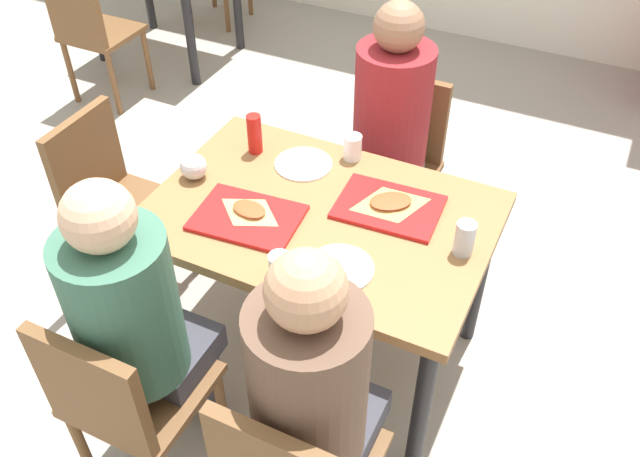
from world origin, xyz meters
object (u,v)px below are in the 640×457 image
at_px(person_in_brown_jacket, 314,387).
at_px(pizza_slice_b, 391,202).
at_px(condiment_bottle, 255,134).
at_px(main_table, 320,233).
at_px(soda_can, 465,238).
at_px(chair_left_end, 112,195).
at_px(paper_plate_near_edge, 340,268).
at_px(person_in_red, 136,315).
at_px(paper_plate_center, 303,164).
at_px(chair_near_left, 123,398).
at_px(chair_far_side, 396,155).
at_px(background_chair_near, 91,29).
at_px(tray_red_near, 248,218).
at_px(tray_red_far, 389,207).
at_px(plastic_cup_b, 280,268).
at_px(foil_bundle, 193,166).
at_px(person_far_side, 388,125).
at_px(plastic_cup_a, 353,147).
at_px(pizza_slice_a, 249,210).

xyz_separation_m(person_in_brown_jacket, pizza_slice_b, (-0.09, 0.78, 0.04)).
bearing_deg(person_in_brown_jacket, condiment_bottle, 128.01).
xyz_separation_m(main_table, soda_can, (0.51, 0.02, 0.16)).
bearing_deg(chair_left_end, paper_plate_near_edge, -10.98).
distance_m(person_in_red, paper_plate_center, 0.89).
bearing_deg(chair_near_left, chair_left_end, 130.71).
xyz_separation_m(chair_far_side, pizza_slice_b, (0.21, -0.66, 0.29)).
xyz_separation_m(person_in_red, background_chair_near, (-1.82, 1.88, -0.25)).
distance_m(tray_red_near, tray_red_far, 0.49).
bearing_deg(person_in_red, background_chair_near, 134.19).
xyz_separation_m(plastic_cup_b, foil_bundle, (-0.54, 0.33, 0.00)).
relative_size(main_table, person_in_brown_jacket, 0.95).
relative_size(person_far_side, paper_plate_near_edge, 5.72).
distance_m(chair_far_side, chair_left_end, 1.26).
xyz_separation_m(chair_left_end, tray_red_near, (0.77, -0.14, 0.27)).
bearing_deg(chair_far_side, paper_plate_near_edge, -80.03).
distance_m(tray_red_far, plastic_cup_b, 0.50).
distance_m(main_table, chair_near_left, 0.86).
bearing_deg(person_far_side, tray_red_far, -68.50).
xyz_separation_m(chair_far_side, person_in_brown_jacket, (0.30, -1.45, 0.25)).
height_order(person_in_red, pizza_slice_b, person_in_red).
bearing_deg(condiment_bottle, chair_near_left, -84.98).
height_order(chair_far_side, foil_bundle, foil_bundle).
height_order(tray_red_far, plastic_cup_a, plastic_cup_a).
xyz_separation_m(chair_near_left, background_chair_near, (-1.82, 2.02, 0.00)).
distance_m(paper_plate_center, pizza_slice_a, 0.35).
xyz_separation_m(pizza_slice_a, background_chair_near, (-1.91, 1.35, -0.29)).
bearing_deg(paper_plate_center, chair_near_left, -96.69).
xyz_separation_m(chair_near_left, chair_left_end, (-0.68, 0.79, 0.00)).
xyz_separation_m(chair_far_side, paper_plate_center, (-0.18, -0.57, 0.27)).
xyz_separation_m(paper_plate_center, plastic_cup_a, (0.15, 0.12, 0.05)).
relative_size(person_in_red, background_chair_near, 1.48).
bearing_deg(person_in_red, condiment_bottle, 95.82).
bearing_deg(chair_near_left, foil_bundle, 105.13).
bearing_deg(plastic_cup_b, chair_far_side, 91.50).
height_order(person_in_brown_jacket, person_far_side, same).
relative_size(tray_red_far, soda_can, 2.95).
height_order(tray_red_near, tray_red_far, same).
relative_size(person_in_red, paper_plate_near_edge, 5.72).
bearing_deg(tray_red_far, main_table, -149.57).
relative_size(tray_red_near, paper_plate_center, 1.64).
bearing_deg(person_in_red, pizza_slice_a, 80.72).
xyz_separation_m(tray_red_near, foil_bundle, (-0.30, 0.12, 0.04)).
height_order(foil_bundle, background_chair_near, foil_bundle).
relative_size(chair_near_left, plastic_cup_a, 8.48).
bearing_deg(plastic_cup_b, main_table, 94.91).
distance_m(plastic_cup_b, soda_can, 0.60).
bearing_deg(condiment_bottle, tray_red_far, -9.72).
height_order(chair_left_end, person_in_red, person_in_red).
xyz_separation_m(tray_red_far, foil_bundle, (-0.72, -0.14, 0.04)).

